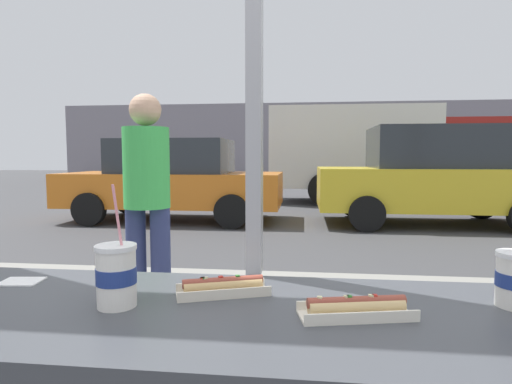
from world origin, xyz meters
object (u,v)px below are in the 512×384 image
at_px(hotdog_tray_far, 223,287).
at_px(box_truck, 378,150).
at_px(pedestrian, 147,194).
at_px(parked_car_orange, 173,179).
at_px(parked_car_yellow, 431,176).
at_px(soda_cup_right, 116,275).
at_px(hotdog_tray_near, 356,308).

relative_size(hotdog_tray_far, box_truck, 0.04).
relative_size(box_truck, pedestrian, 3.88).
height_order(parked_car_orange, parked_car_yellow, parked_car_yellow).
xyz_separation_m(parked_car_orange, pedestrian, (1.60, -5.58, 0.20)).
relative_size(soda_cup_right, parked_car_yellow, 0.07).
distance_m(soda_cup_right, hotdog_tray_far, 0.29).
height_order(box_truck, pedestrian, box_truck).
bearing_deg(hotdog_tray_far, soda_cup_right, -154.72).
bearing_deg(hotdog_tray_far, hotdog_tray_near, -19.33).
bearing_deg(soda_cup_right, hotdog_tray_far, 25.28).
relative_size(soda_cup_right, hotdog_tray_near, 1.10).
bearing_deg(hotdog_tray_near, box_truck, 80.11).
relative_size(parked_car_yellow, box_truck, 0.68).
xyz_separation_m(soda_cup_right, pedestrian, (-0.61, 1.80, 0.04)).
bearing_deg(hotdog_tray_far, parked_car_orange, 108.74).
height_order(soda_cup_right, pedestrian, pedestrian).
distance_m(hotdog_tray_far, parked_car_yellow, 7.73).
bearing_deg(parked_car_orange, parked_car_yellow, -0.00).
height_order(parked_car_orange, pedestrian, pedestrian).
relative_size(hotdog_tray_near, parked_car_yellow, 0.07).
bearing_deg(hotdog_tray_far, pedestrian, 117.37).
distance_m(hotdog_tray_near, pedestrian, 2.18).
distance_m(hotdog_tray_near, parked_car_yellow, 7.74).
height_order(soda_cup_right, hotdog_tray_far, soda_cup_right).
relative_size(hotdog_tray_near, parked_car_orange, 0.07).
height_order(hotdog_tray_far, parked_car_yellow, parked_car_yellow).
xyz_separation_m(hotdog_tray_near, parked_car_yellow, (2.31, 7.38, -0.01)).
height_order(parked_car_yellow, pedestrian, parked_car_yellow).
distance_m(parked_car_orange, box_truck, 6.29).
relative_size(parked_car_orange, parked_car_yellow, 1.04).
relative_size(parked_car_orange, pedestrian, 2.73).
distance_m(parked_car_orange, parked_car_yellow, 5.13).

